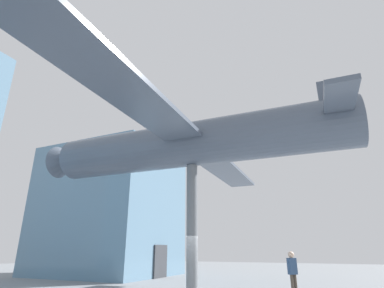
{
  "coord_description": "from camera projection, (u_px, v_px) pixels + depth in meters",
  "views": [
    {
      "loc": [
        -11.86,
        -5.47,
        1.96
      ],
      "look_at": [
        0.0,
        0.0,
        6.58
      ],
      "focal_mm": 28.0,
      "sensor_mm": 36.0,
      "label": 1
    }
  ],
  "objects": [
    {
      "name": "glass_pavilion_right",
      "position": [
        110.0,
        211.0,
        25.68
      ],
      "size": [
        8.63,
        10.25,
        10.78
      ],
      "color": "#60849E",
      "rests_on": "ground_plane"
    },
    {
      "name": "support_pylon_central",
      "position": [
        192.0,
        229.0,
        12.58
      ],
      "size": [
        0.47,
        0.47,
        5.55
      ],
      "color": "slate",
      "rests_on": "ground_plane"
    },
    {
      "name": "suspended_airplane",
      "position": [
        187.0,
        145.0,
        13.94
      ],
      "size": [
        20.3,
        15.54,
        2.97
      ],
      "rotation": [
        0.0,
        0.0,
        0.04
      ],
      "color": "#4C5666",
      "rests_on": "support_pylon_central"
    },
    {
      "name": "visitor_person",
      "position": [
        292.0,
        270.0,
        13.57
      ],
      "size": [
        0.45,
        0.43,
        1.89
      ],
      "rotation": [
        0.0,
        0.0,
        2.43
      ],
      "color": "#4C4238",
      "rests_on": "ground_plane"
    }
  ]
}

